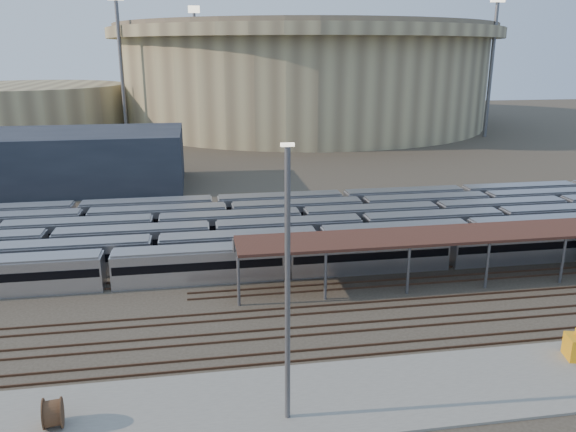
# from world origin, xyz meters

# --- Properties ---
(ground) EXTENTS (420.00, 420.00, 0.00)m
(ground) POSITION_xyz_m (0.00, 0.00, 0.00)
(ground) COLOR #383026
(ground) RESTS_ON ground
(apron) EXTENTS (50.00, 9.00, 0.20)m
(apron) POSITION_xyz_m (-5.00, -15.00, 0.10)
(apron) COLOR gray
(apron) RESTS_ON ground
(subway_trains) EXTENTS (129.07, 23.90, 3.60)m
(subway_trains) POSITION_xyz_m (2.17, 18.50, 1.80)
(subway_trains) COLOR silver
(subway_trains) RESTS_ON ground
(inspection_shed) EXTENTS (60.30, 6.00, 5.30)m
(inspection_shed) POSITION_xyz_m (22.00, 4.00, 4.98)
(inspection_shed) COLOR #5A5B5F
(inspection_shed) RESTS_ON ground
(empty_tracks) EXTENTS (170.00, 9.62, 0.18)m
(empty_tracks) POSITION_xyz_m (0.00, -5.00, 0.09)
(empty_tracks) COLOR #4C3323
(empty_tracks) RESTS_ON ground
(stadium) EXTENTS (124.00, 124.00, 32.50)m
(stadium) POSITION_xyz_m (25.00, 140.00, 16.47)
(stadium) COLOR tan
(stadium) RESTS_ON ground
(secondary_arena) EXTENTS (56.00, 56.00, 14.00)m
(secondary_arena) POSITION_xyz_m (-60.00, 130.00, 7.00)
(secondary_arena) COLOR tan
(secondary_arena) RESTS_ON ground
(service_building) EXTENTS (42.00, 20.00, 10.00)m
(service_building) POSITION_xyz_m (-35.00, 55.00, 5.00)
(service_building) COLOR #1E232D
(service_building) RESTS_ON ground
(floodlight_0) EXTENTS (4.00, 1.00, 38.40)m
(floodlight_0) POSITION_xyz_m (-30.00, 110.00, 20.65)
(floodlight_0) COLOR #5A5B5F
(floodlight_0) RESTS_ON ground
(floodlight_2) EXTENTS (4.00, 1.00, 38.40)m
(floodlight_2) POSITION_xyz_m (70.00, 100.00, 20.65)
(floodlight_2) COLOR #5A5B5F
(floodlight_2) RESTS_ON ground
(floodlight_3) EXTENTS (4.00, 1.00, 38.40)m
(floodlight_3) POSITION_xyz_m (-10.00, 160.00, 20.65)
(floodlight_3) COLOR #5A5B5F
(floodlight_3) RESTS_ON ground
(cable_reel_west) EXTENTS (1.40, 2.16, 2.03)m
(cable_reel_west) POSITION_xyz_m (-21.44, -15.29, 1.21)
(cable_reel_west) COLOR #513120
(cable_reel_west) RESTS_ON apron
(yard_light_pole) EXTENTS (0.81, 0.36, 18.52)m
(yard_light_pole) POSITION_xyz_m (-6.18, -16.77, 9.55)
(yard_light_pole) COLOR #5A5B5F
(yard_light_pole) RESTS_ON apron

